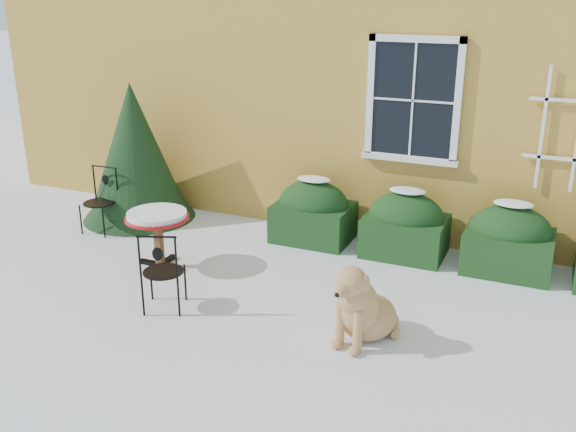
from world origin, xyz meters
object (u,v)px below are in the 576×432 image
at_px(dog, 361,308).
at_px(evergreen_shrub, 136,165).
at_px(bistro_table, 157,221).
at_px(patio_chair_far, 100,200).
at_px(patio_chair_near, 162,271).

bearing_deg(dog, evergreen_shrub, 168.69).
distance_m(evergreen_shrub, bistro_table, 2.00).
distance_m(bistro_table, patio_chair_far, 1.69).
bearing_deg(evergreen_shrub, patio_chair_far, -101.34).
bearing_deg(bistro_table, dog, -13.59).
relative_size(patio_chair_near, patio_chair_far, 1.00).
height_order(evergreen_shrub, bistro_table, evergreen_shrub).
bearing_deg(evergreen_shrub, bistro_table, -46.51).
xyz_separation_m(evergreen_shrub, bistro_table, (1.37, -1.44, -0.21)).
bearing_deg(dog, bistro_table, -178.16).
distance_m(bistro_table, patio_chair_near, 1.18).
height_order(patio_chair_near, dog, patio_chair_near).
height_order(evergreen_shrub, dog, evergreen_shrub).
relative_size(evergreen_shrub, patio_chair_far, 2.21).
relative_size(bistro_table, dog, 0.84).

